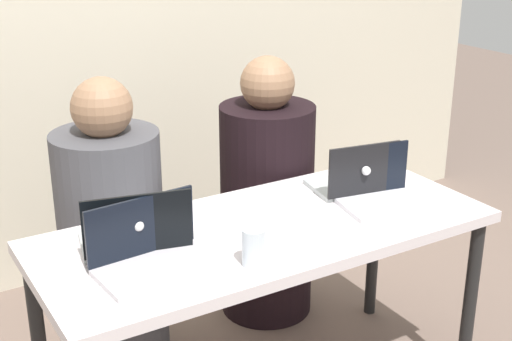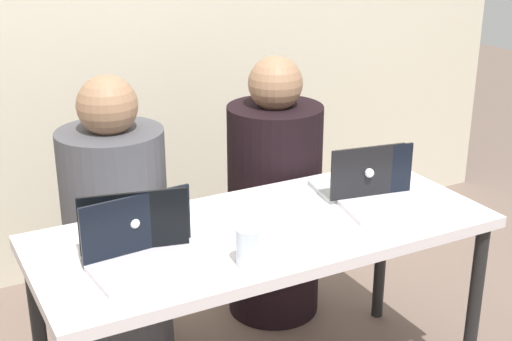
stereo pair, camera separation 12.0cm
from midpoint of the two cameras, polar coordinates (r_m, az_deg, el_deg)
name	(u,v)px [view 1 (the left image)]	position (r m, az deg, el deg)	size (l,w,h in m)	color
back_wall	(113,28)	(3.50, -12.38, 11.06)	(4.50, 0.10, 2.39)	beige
desk	(266,245)	(2.46, -0.61, -5.96)	(1.57, 0.66, 0.72)	silver
person_on_left	(112,240)	(2.85, -12.62, -5.49)	(0.48, 0.48, 1.17)	#47474C
person_on_right	(267,203)	(3.11, -0.23, -2.63)	(0.41, 0.41, 1.17)	black
laptop_front_left	(153,254)	(2.17, -9.84, -6.62)	(0.37, 0.25, 0.20)	silver
laptop_front_right	(379,192)	(2.61, 8.55, -1.73)	(0.33, 0.26, 0.21)	silver
laptop_back_right	(354,180)	(2.71, 6.60, -0.79)	(0.32, 0.26, 0.21)	#AFB9B8
laptop_back_left	(135,234)	(2.30, -11.11, -5.06)	(0.38, 0.29, 0.21)	#AEB6B4
water_glass_left	(254,249)	(2.16, -1.78, -6.34)	(0.07, 0.07, 0.12)	silver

